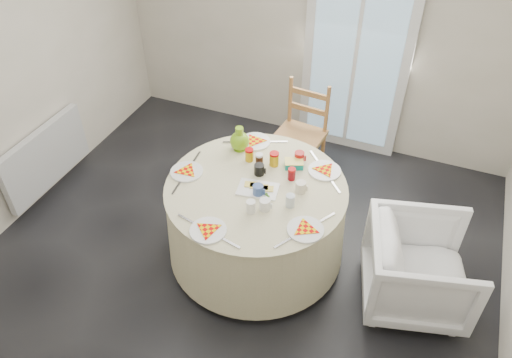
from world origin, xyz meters
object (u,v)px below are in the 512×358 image
at_px(radiator, 46,157).
at_px(armchair, 421,264).
at_px(table, 256,221).
at_px(wooden_chair, 299,136).
at_px(green_pitcher, 239,134).

xyz_separation_m(radiator, armchair, (3.30, 0.01, 0.01)).
relative_size(table, wooden_chair, 1.45).
relative_size(wooden_chair, armchair, 1.28).
bearing_deg(armchair, green_pitcher, 63.01).
distance_m(radiator, green_pitcher, 1.86).
bearing_deg(green_pitcher, armchair, -12.57).
distance_m(wooden_chair, green_pitcher, 0.86).
relative_size(armchair, green_pitcher, 3.72).
bearing_deg(green_pitcher, wooden_chair, 68.22).
distance_m(wooden_chair, armchair, 1.64).
height_order(wooden_chair, armchair, wooden_chair).
bearing_deg(wooden_chair, table, -83.44).
height_order(table, wooden_chair, wooden_chair).
xyz_separation_m(armchair, green_pitcher, (-1.54, 0.35, 0.48)).
bearing_deg(green_pitcher, radiator, -168.38).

